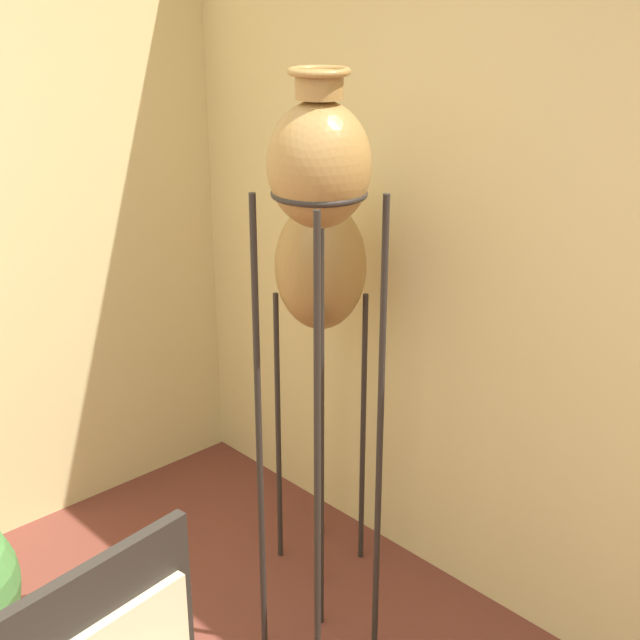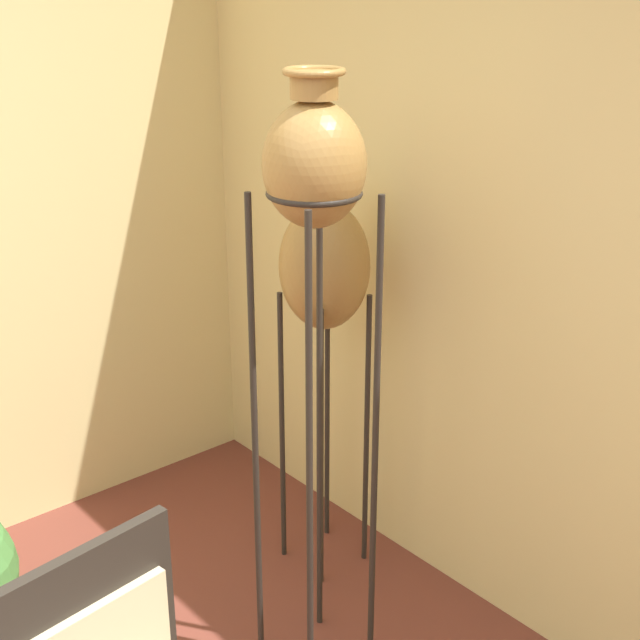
% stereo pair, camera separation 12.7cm
% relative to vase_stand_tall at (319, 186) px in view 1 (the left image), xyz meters
% --- Properties ---
extents(vase_stand_tall, '(0.28, 0.28, 1.92)m').
position_rel_vase_stand_tall_xyz_m(vase_stand_tall, '(0.00, 0.00, 0.00)').
color(vase_stand_tall, '#28231E').
rests_on(vase_stand_tall, ground_plane).
extents(vase_stand_medium, '(0.32, 0.32, 1.52)m').
position_rel_vase_stand_tall_xyz_m(vase_stand_medium, '(0.39, 0.41, -0.42)').
color(vase_stand_medium, '#28231E').
rests_on(vase_stand_medium, ground_plane).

